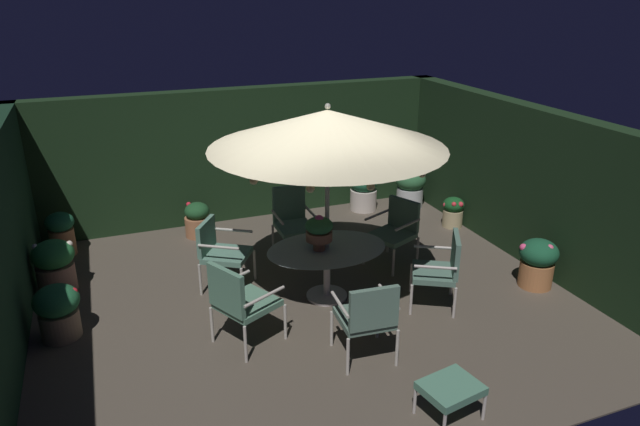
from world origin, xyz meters
name	(u,v)px	position (x,y,z in m)	size (l,w,h in m)	color
ground_plane	(304,295)	(0.00, 0.00, -0.01)	(7.23, 6.41, 0.02)	#50463B
hedge_backdrop_rear	(243,154)	(0.00, 3.06, 1.12)	(7.23, 0.30, 2.24)	black
hedge_backdrop_right	(527,183)	(3.47, 0.00, 1.12)	(0.30, 6.41, 2.24)	black
patio_dining_table	(327,257)	(0.26, -0.17, 0.57)	(1.56, 1.13, 0.71)	#BBAEAD
patio_umbrella	(328,129)	(0.26, -0.17, 2.23)	(2.85, 2.85, 2.54)	#B9B7A4
centerpiece_planter	(319,230)	(0.14, -0.19, 0.98)	(0.35, 0.35, 0.47)	#AC6743
patio_chair_north	(240,299)	(-1.04, -0.82, 0.58)	(0.83, 0.82, 1.02)	#BAB1A7
patio_chair_northeast	(368,315)	(0.14, -1.61, 0.57)	(0.63, 0.63, 0.97)	#BBB3A9
patio_chair_east	(442,266)	(1.52, -0.88, 0.55)	(0.78, 0.80, 0.96)	#BBB0AA
patio_chair_southeast	(396,228)	(1.58, 0.43, 0.54)	(0.78, 0.77, 0.93)	#BCAFA6
patio_chair_south	(292,218)	(0.29, 1.29, 0.56)	(0.57, 0.63, 1.01)	#B9AFA4
patio_chair_southwest	(220,249)	(-0.96, 0.61, 0.56)	(0.81, 0.81, 0.94)	#BBB4A9
ottoman_footrest	(451,389)	(0.49, -2.68, 0.31)	(0.60, 0.52, 0.36)	#BCB1AC
potted_plant_left_far	(198,220)	(-0.95, 2.43, 0.28)	(0.41, 0.41, 0.57)	#9F6442
potted_plant_back_center	(453,211)	(3.12, 1.27, 0.27)	(0.36, 0.37, 0.51)	tan
potted_plant_right_far	(410,187)	(2.91, 2.36, 0.38)	(0.55, 0.55, 0.71)	silver
potted_plant_left_near	(364,191)	(2.06, 2.54, 0.35)	(0.48, 0.48, 0.68)	beige
potted_plant_front_corner	(61,232)	(-2.98, 2.46, 0.36)	(0.41, 0.41, 0.67)	#A46844
potted_plant_back_left	(538,261)	(3.00, -0.92, 0.37)	(0.51, 0.51, 0.67)	#B16C3F
potted_plant_back_right	(55,265)	(-3.02, 1.28, 0.38)	(0.54, 0.54, 0.72)	#8C6354
potted_plant_right_near	(58,310)	(-2.95, 0.08, 0.36)	(0.51, 0.51, 0.66)	#856C55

